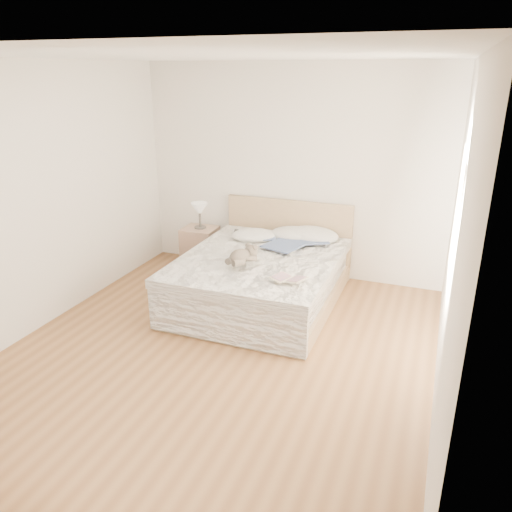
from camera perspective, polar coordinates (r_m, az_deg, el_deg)
name	(u,v)px	position (r m, az deg, el deg)	size (l,w,h in m)	color
floor	(220,350)	(5.02, -4.12, -10.66)	(4.00, 4.50, 0.00)	brown
ceiling	(212,55)	(4.29, -5.11, 21.87)	(4.00, 4.50, 0.00)	white
wall_back	(291,173)	(6.52, 4.03, 9.49)	(4.00, 0.02, 2.70)	white
wall_front	(23,337)	(2.76, -25.10, -8.37)	(4.00, 0.02, 2.70)	white
wall_left	(40,199)	(5.61, -23.48, 6.02)	(0.02, 4.50, 2.70)	white
wall_right	(456,245)	(4.07, 21.85, 1.19)	(0.02, 4.50, 2.70)	white
window	(456,221)	(4.32, 21.89, 3.68)	(0.02, 1.30, 1.10)	white
bed	(262,277)	(5.86, 0.71, -2.45)	(1.72, 2.14, 1.00)	tan
nightstand	(200,247)	(6.96, -6.39, 1.00)	(0.45, 0.40, 0.56)	#9F8069
table_lamp	(200,210)	(6.80, -6.46, 5.23)	(0.23, 0.23, 0.35)	#46413C
pillow_left	(254,235)	(6.27, -0.27, 2.38)	(0.54, 0.38, 0.16)	white
pillow_middle	(294,234)	(6.33, 4.38, 2.51)	(0.60, 0.42, 0.18)	silver
pillow_right	(312,235)	(6.32, 6.45, 2.40)	(0.67, 0.47, 0.20)	silver
blouse	(287,244)	(6.01, 3.57, 1.41)	(0.62, 0.66, 0.02)	#354772
photo_book	(245,234)	(6.35, -1.28, 2.52)	(0.34, 0.23, 0.03)	white
childrens_book	(289,279)	(5.00, 3.77, -2.65)	(0.33, 0.22, 0.02)	beige
teddy_bear	(240,262)	(5.37, -1.87, -0.71)	(0.25, 0.35, 0.18)	brown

